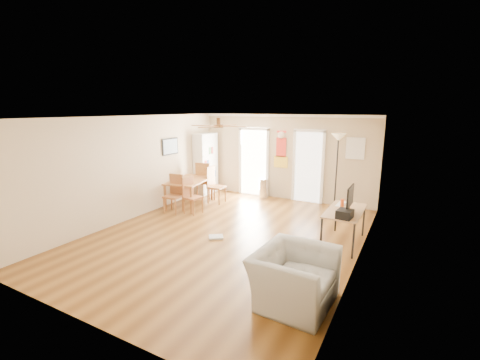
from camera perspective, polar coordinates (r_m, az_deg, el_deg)
The scene contains 30 objects.
floor at distance 7.37m, azimuth -2.25°, elevation -9.65°, with size 7.00×7.00×0.00m, color brown.
ceiling at distance 6.83m, azimuth -2.44°, elevation 10.98°, with size 5.50×7.00×0.00m, color silver, non-canonical shape.
wall_back at distance 10.11m, azimuth 7.88°, elevation 3.95°, with size 5.50×0.04×2.60m, color beige, non-canonical shape.
wall_front at distance 4.48m, azimuth -26.15°, elevation -8.11°, with size 5.50×0.04×2.60m, color beige, non-canonical shape.
wall_left at distance 8.70m, azimuth -18.12°, elevation 2.08°, with size 0.04×7.00×2.60m, color beige, non-canonical shape.
wall_right at distance 6.09m, azimuth 20.49°, elevation -2.35°, with size 0.04×7.00×2.60m, color beige, non-canonical shape.
crown_molding at distance 6.84m, azimuth -2.44°, elevation 10.65°, with size 5.50×7.00×0.08m, color white, non-canonical shape.
kitchen_doorway at distance 10.54m, azimuth 2.46°, elevation 3.03°, with size 0.90×0.10×2.10m, color white, non-canonical shape.
bathroom_doorway at distance 9.90m, azimuth 11.87°, elevation 2.16°, with size 0.80×0.10×2.10m, color white, non-canonical shape.
wall_decal at distance 10.10m, azimuth 7.21°, elevation 5.40°, with size 0.46×0.03×1.10m, color red.
ac_grille at distance 9.51m, azimuth 19.56°, elevation 5.25°, with size 0.50×0.04×0.60m, color white.
framed_poster at distance 9.63m, azimuth -12.14°, elevation 5.78°, with size 0.04×0.66×0.48m, color black.
ceiling_fan at distance 6.59m, azimuth -3.79°, elevation 9.43°, with size 1.24×1.24×0.20m, color #593819, non-canonical shape.
bookshelf at distance 10.79m, azimuth -6.04°, elevation 2.87°, with size 0.40×0.89×1.98m, color silver, non-canonical shape.
dining_table at distance 9.58m, azimuth -8.79°, elevation -2.15°, with size 0.91×1.52×0.76m, color #A46E34, non-canonical shape.
dining_chair_right_a at distance 9.71m, azimuth -4.13°, elevation -0.88°, with size 0.44×0.44×1.08m, color brown, non-canonical shape.
dining_chair_right_b at distance 8.79m, azimuth -8.24°, elevation -2.71°, with size 0.41×0.41×0.99m, color #985E31, non-canonical shape.
dining_chair_near at distance 8.94m, azimuth -11.65°, elevation -2.46°, with size 0.42×0.42×1.02m, color #9A5A31, non-canonical shape.
dining_chair_far at distance 10.31m, azimuth -6.03°, elevation 0.01°, with size 0.46×0.46×1.13m, color #A57235, non-canonical shape.
trash_can at distance 10.28m, azimuth 4.17°, elevation -1.45°, with size 0.29×0.29×0.62m, color silver.
torchiere_lamp at distance 9.38m, azimuth 16.53°, elevation 1.38°, with size 0.40×0.40×2.11m, color black, non-canonical shape.
computer_desk at distance 7.16m, azimuth 17.72°, elevation -7.81°, with size 0.68×1.37×0.73m, color tan, non-canonical shape.
imac at distance 6.79m, azimuth 18.72°, elevation -3.31°, with size 0.08×0.59×0.55m, color black, non-canonical shape.
keyboard at distance 7.41m, azimuth 17.24°, elevation -4.06°, with size 0.14×0.44×0.02m, color white.
printer at distance 6.51m, azimuth 17.88°, elevation -5.69°, with size 0.27×0.32×0.16m, color black.
orange_bottle at distance 6.99m, azimuth 17.46°, elevation -4.13°, with size 0.08×0.08×0.23m, color #E64D14.
wastebasket_a at distance 6.46m, azimuth 6.81°, elevation -11.75°, with size 0.23×0.23×0.27m, color white.
wastebasket_b at distance 6.31m, azimuth 7.41°, elevation -12.13°, with size 0.28×0.28×0.32m, color silver.
floor_cloth at distance 7.23m, azimuth -4.22°, elevation -9.94°, with size 0.31×0.24×0.04m, color #AAAAA4.
armchair at distance 4.97m, azimuth 9.45°, elevation -16.44°, with size 1.20×1.05×0.78m, color #AAAAA5.
Camera 1 is at (3.50, -5.86, 2.78)m, focal length 24.35 mm.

